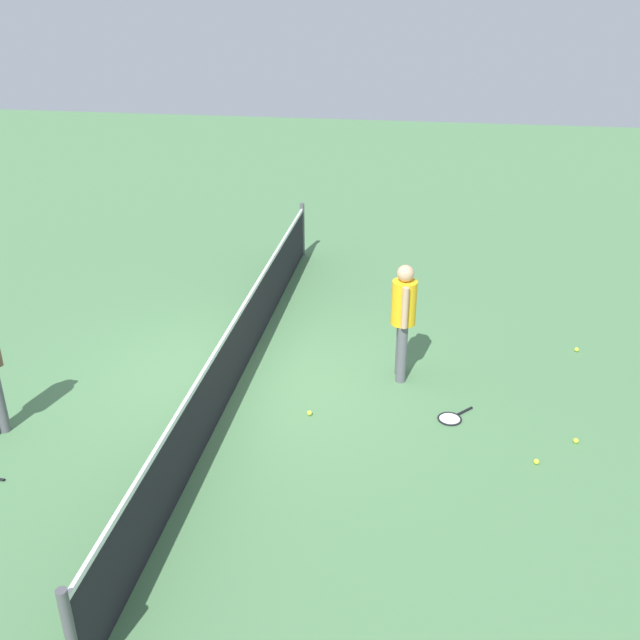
% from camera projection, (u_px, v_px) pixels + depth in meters
% --- Properties ---
extents(ground_plane, '(40.00, 40.00, 0.00)m').
position_uv_depth(ground_plane, '(240.00, 377.00, 10.23)').
color(ground_plane, '#4C7A4C').
extents(court_net, '(10.09, 0.09, 1.07)m').
position_uv_depth(court_net, '(238.00, 346.00, 10.01)').
color(court_net, '#4C4C51').
rests_on(court_net, ground_plane).
extents(player_near_side, '(0.53, 0.38, 1.70)m').
position_uv_depth(player_near_side, '(403.00, 313.00, 9.79)').
color(player_near_side, '#595960').
rests_on(player_near_side, ground_plane).
extents(tennis_racket_near_player, '(0.54, 0.52, 0.03)m').
position_uv_depth(tennis_racket_near_player, '(451.00, 418.00, 9.27)').
color(tennis_racket_near_player, black).
rests_on(tennis_racket_near_player, ground_plane).
extents(tennis_ball_near_player, '(0.07, 0.07, 0.07)m').
position_uv_depth(tennis_ball_near_player, '(310.00, 413.00, 9.34)').
color(tennis_ball_near_player, '#C6E033').
rests_on(tennis_ball_near_player, ground_plane).
extents(tennis_ball_by_net, '(0.07, 0.07, 0.07)m').
position_uv_depth(tennis_ball_by_net, '(576.00, 441.00, 8.78)').
color(tennis_ball_by_net, '#C6E033').
rests_on(tennis_ball_by_net, ground_plane).
extents(tennis_ball_midcourt, '(0.07, 0.07, 0.07)m').
position_uv_depth(tennis_ball_midcourt, '(577.00, 350.00, 10.90)').
color(tennis_ball_midcourt, '#C6E033').
rests_on(tennis_ball_midcourt, ground_plane).
extents(tennis_ball_baseline, '(0.07, 0.07, 0.07)m').
position_uv_depth(tennis_ball_baseline, '(536.00, 462.00, 8.41)').
color(tennis_ball_baseline, '#C6E033').
rests_on(tennis_ball_baseline, ground_plane).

